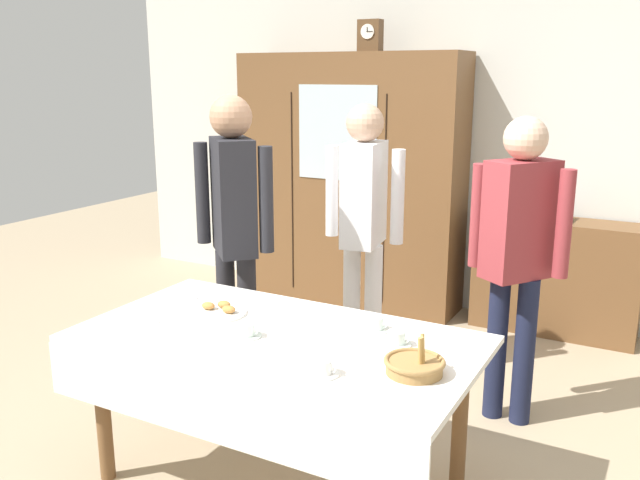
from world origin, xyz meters
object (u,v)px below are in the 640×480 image
Objects in this scene: spoon_back_edge at (154,320)px; person_beside_shelf at (234,216)px; person_near_right_end at (364,213)px; mantel_clock at (370,36)px; wall_cabinet at (349,181)px; tea_cup_back_edge at (375,324)px; spoon_far_left at (314,321)px; person_by_cabinet at (518,242)px; book_stack at (561,216)px; bookshelf_low at (555,277)px; tea_cup_front_edge at (247,331)px; tea_cup_mid_left at (397,339)px; bread_basket at (415,365)px; spoon_near_right at (192,297)px; pastry_plate at (218,311)px; dining_table at (273,359)px; tea_cup_mid_right at (323,368)px.

person_beside_shelf reaches higher than spoon_back_edge.
spoon_back_edge is at bearing -105.57° from person_near_right_end.
mantel_clock reaches higher than person_beside_shelf.
tea_cup_back_edge is at bearing -61.21° from wall_cabinet.
spoon_far_left is 1.19m from person_by_cabinet.
wall_cabinet reaches higher than book_stack.
person_near_right_end reaches higher than person_by_cabinet.
wall_cabinet is 1.77m from bookshelf_low.
wall_cabinet reaches higher than tea_cup_front_edge.
mantel_clock is 3.03m from tea_cup_mid_left.
tea_cup_back_edge is at bearing -64.49° from mantel_clock.
tea_cup_mid_left is at bearing 14.13° from spoon_back_edge.
bread_basket is (-0.09, -2.67, -0.10)m from book_stack.
wall_cabinet is 1.87m from person_beside_shelf.
bread_basket reaches higher than spoon_near_right.
wall_cabinet is at bearing 179.77° from mantel_clock.
spoon_back_edge is (0.13, -2.67, -1.40)m from mantel_clock.
mantel_clock is 1.06× the size of book_stack.
pastry_plate is at bearing -164.81° from spoon_far_left.
pastry_plate is 1.27m from person_near_right_end.
bookshelf_low is 2.84m from tea_cup_front_edge.
spoon_far_left reaches higher than dining_table.
wall_cabinet is 17.06× the size of spoon_near_right.
tea_cup_back_edge is (1.26, -2.29, -0.24)m from wall_cabinet.
tea_cup_front_edge is (-0.47, -0.34, 0.00)m from tea_cup_back_edge.
bookshelf_low is 0.46m from book_stack.
wall_cabinet is 1.75× the size of bookshelf_low.
spoon_near_right is (-1.42, -2.38, 0.32)m from bookshelf_low.
person_near_right_end reaches higher than tea_cup_mid_left.
person_beside_shelf reaches higher than dining_table.
bread_basket is 2.02× the size of spoon_back_edge.
pastry_plate is (-0.91, -0.05, -0.02)m from tea_cup_mid_left.
tea_cup_front_edge reaches higher than spoon_near_right.
tea_cup_mid_right is (-0.40, -2.85, -0.11)m from book_stack.
dining_table is 1.04× the size of person_near_right_end.
tea_cup_mid_left is 1.09× the size of spoon_far_left.
tea_cup_front_edge is 0.08× the size of person_near_right_end.
tea_cup_back_edge is 1.00× the size of tea_cup_front_edge.
bookshelf_low is 2.40m from tea_cup_back_edge.
spoon_back_edge is (-1.37, -2.73, -0.13)m from book_stack.
person_by_cabinet reaches higher than tea_cup_back_edge.
spoon_back_edge is at bearing -80.47° from spoon_near_right.
person_beside_shelf is (0.18, -1.86, 0.07)m from wall_cabinet.
bread_basket is at bearing 0.16° from tea_cup_front_edge.
wall_cabinet is at bearing 119.73° from person_near_right_end.
mantel_clock is 0.21× the size of bookshelf_low.
spoon_far_left is at bearing -76.79° from person_near_right_end.
spoon_back_edge is (-0.20, -0.23, -0.01)m from pastry_plate.
wall_cabinet is 2.62m from tea_cup_back_edge.
book_stack is at bearing 52.23° from person_beside_shelf.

